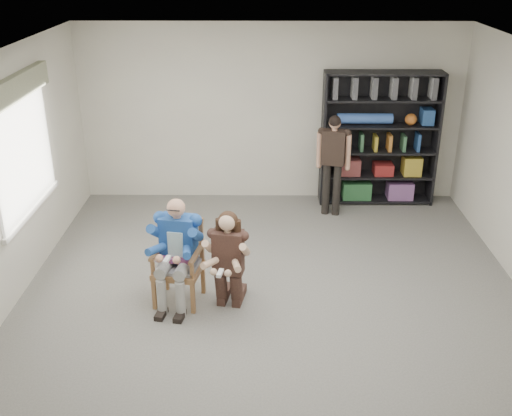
# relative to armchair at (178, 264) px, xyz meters

# --- Properties ---
(room_shell) EXTENTS (6.00, 7.00, 2.80)m
(room_shell) POSITION_rel_armchair_xyz_m (1.09, -0.27, 0.90)
(room_shell) COLOR beige
(room_shell) RESTS_ON ground
(floor) EXTENTS (6.00, 7.00, 0.01)m
(floor) POSITION_rel_armchair_xyz_m (1.09, -0.27, -0.50)
(floor) COLOR slate
(floor) RESTS_ON ground
(window_left) EXTENTS (0.16, 2.00, 1.75)m
(window_left) POSITION_rel_armchair_xyz_m (-1.86, 0.73, 1.13)
(window_left) COLOR white
(window_left) RESTS_ON room_shell
(armchair) EXTENTS (0.66, 0.65, 0.99)m
(armchair) POSITION_rel_armchair_xyz_m (0.00, 0.00, 0.00)
(armchair) COLOR #976539
(armchair) RESTS_ON floor
(seated_man) EXTENTS (0.68, 0.86, 1.29)m
(seated_man) POSITION_rel_armchair_xyz_m (0.00, 0.00, 0.15)
(seated_man) COLOR #1C4793
(seated_man) RESTS_ON floor
(kneeling_woman) EXTENTS (0.63, 0.87, 1.18)m
(kneeling_woman) POSITION_rel_armchair_xyz_m (0.58, -0.12, 0.09)
(kneeling_woman) COLOR #35201B
(kneeling_woman) RESTS_ON floor
(bookshelf) EXTENTS (1.80, 0.38, 2.10)m
(bookshelf) POSITION_rel_armchair_xyz_m (2.79, 3.01, 0.55)
(bookshelf) COLOR black
(bookshelf) RESTS_ON floor
(standing_man) EXTENTS (0.54, 0.38, 1.57)m
(standing_man) POSITION_rel_armchair_xyz_m (2.02, 2.50, 0.29)
(standing_man) COLOR black
(standing_man) RESTS_ON floor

